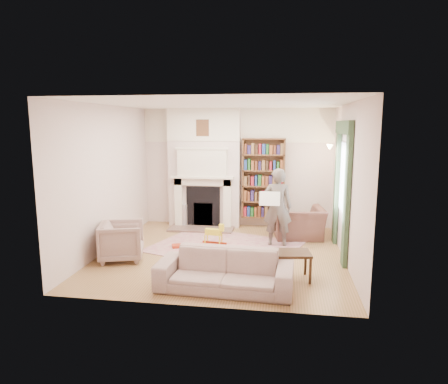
% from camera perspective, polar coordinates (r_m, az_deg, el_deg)
% --- Properties ---
extents(floor, '(4.50, 4.50, 0.00)m').
position_cam_1_polar(floor, '(7.69, -0.29, -8.79)').
color(floor, brown).
rests_on(floor, ground).
extents(ceiling, '(4.50, 4.50, 0.00)m').
position_cam_1_polar(ceiling, '(7.30, -0.31, 12.53)').
color(ceiling, white).
rests_on(ceiling, wall_back).
extents(wall_back, '(4.50, 0.00, 4.50)m').
position_cam_1_polar(wall_back, '(9.58, 1.82, 3.47)').
color(wall_back, beige).
rests_on(wall_back, floor).
extents(wall_front, '(4.50, 0.00, 4.50)m').
position_cam_1_polar(wall_front, '(5.19, -4.20, -1.89)').
color(wall_front, beige).
rests_on(wall_front, floor).
extents(wall_left, '(0.00, 4.50, 4.50)m').
position_cam_1_polar(wall_left, '(8.03, -16.36, 1.87)').
color(wall_left, beige).
rests_on(wall_left, floor).
extents(wall_right, '(0.00, 4.50, 4.50)m').
position_cam_1_polar(wall_right, '(7.36, 17.27, 1.14)').
color(wall_right, beige).
rests_on(wall_right, floor).
extents(fireplace, '(1.70, 0.58, 2.80)m').
position_cam_1_polar(fireplace, '(9.50, -2.83, 3.33)').
color(fireplace, beige).
rests_on(fireplace, floor).
extents(bookcase, '(1.00, 0.24, 1.85)m').
position_cam_1_polar(bookcase, '(9.42, 5.65, 1.95)').
color(bookcase, brown).
rests_on(bookcase, floor).
extents(window, '(0.02, 0.90, 1.30)m').
position_cam_1_polar(window, '(7.75, 16.76, 1.95)').
color(window, silver).
rests_on(window, wall_right).
extents(curtain_left, '(0.07, 0.32, 2.40)m').
position_cam_1_polar(curtain_left, '(7.09, 17.14, -0.80)').
color(curtain_left, '#30472E').
rests_on(curtain_left, floor).
extents(curtain_right, '(0.07, 0.32, 2.40)m').
position_cam_1_polar(curtain_right, '(8.46, 15.80, 0.91)').
color(curtain_right, '#30472E').
rests_on(curtain_right, floor).
extents(pelmet, '(0.09, 1.70, 0.24)m').
position_cam_1_polar(pelmet, '(7.68, 16.76, 8.85)').
color(pelmet, '#30472E').
rests_on(pelmet, wall_right).
extents(wall_sconce, '(0.20, 0.24, 0.24)m').
position_cam_1_polar(wall_sconce, '(8.77, 14.59, 5.86)').
color(wall_sconce, gold).
rests_on(wall_sconce, wall_right).
extents(rug, '(3.24, 2.85, 0.01)m').
position_cam_1_polar(rug, '(8.08, 0.13, -7.82)').
color(rug, '#BEAA8F').
rests_on(rug, floor).
extents(armchair_reading, '(1.16, 1.05, 0.68)m').
position_cam_1_polar(armchair_reading, '(8.76, 10.61, -4.36)').
color(armchair_reading, '#512C2B').
rests_on(armchair_reading, floor).
extents(armchair_left, '(0.94, 0.93, 0.69)m').
position_cam_1_polar(armchair_left, '(7.51, -14.41, -6.80)').
color(armchair_left, '#AA9E8C').
rests_on(armchair_left, floor).
extents(sofa, '(2.04, 0.88, 0.59)m').
position_cam_1_polar(sofa, '(6.03, 0.08, -11.17)').
color(sofa, '#B9AC99').
rests_on(sofa, floor).
extents(man_reading, '(0.58, 0.38, 1.58)m').
position_cam_1_polar(man_reading, '(8.06, 7.64, -2.18)').
color(man_reading, '#514841').
rests_on(man_reading, floor).
extents(newspaper, '(0.40, 0.12, 0.27)m').
position_cam_1_polar(newspaper, '(7.83, 6.54, -0.95)').
color(newspaper, white).
rests_on(newspaper, man_reading).
extents(coffee_table, '(0.76, 0.55, 0.45)m').
position_cam_1_polar(coffee_table, '(6.51, 9.07, -10.33)').
color(coffee_table, '#382613').
rests_on(coffee_table, floor).
extents(paraffin_heater, '(0.26, 0.26, 0.55)m').
position_cam_1_polar(paraffin_heater, '(9.66, -5.80, -3.30)').
color(paraffin_heater, '#B5B7BE').
rests_on(paraffin_heater, floor).
extents(rocking_horse, '(0.54, 0.27, 0.45)m').
position_cam_1_polar(rocking_horse, '(8.14, -1.53, -6.08)').
color(rocking_horse, yellow).
rests_on(rocking_horse, rug).
extents(board_game, '(0.44, 0.44, 0.03)m').
position_cam_1_polar(board_game, '(7.88, -1.62, -8.14)').
color(board_game, gold).
rests_on(board_game, rug).
extents(game_box_lid, '(0.35, 0.29, 0.05)m').
position_cam_1_polar(game_box_lid, '(8.08, -6.34, -7.65)').
color(game_box_lid, '#9F2912').
rests_on(game_box_lid, rug).
extents(comic_annuals, '(0.84, 0.42, 0.02)m').
position_cam_1_polar(comic_annuals, '(7.32, 1.28, -9.61)').
color(comic_annuals, red).
rests_on(comic_annuals, rug).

